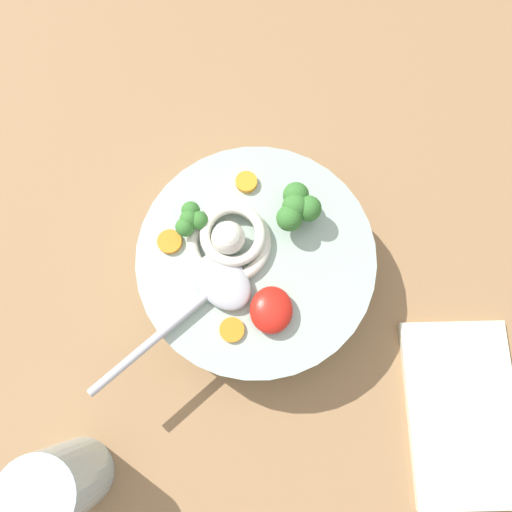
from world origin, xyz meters
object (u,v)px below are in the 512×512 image
drinking_glass (59,484)px  soup_bowl (256,264)px  folded_napkin (462,412)px  soup_spoon (211,291)px  noodle_pile (230,239)px

drinking_glass → soup_bowl: bearing=-35.3°
soup_bowl → folded_napkin: soup_bowl is taller
soup_bowl → folded_napkin: bearing=-119.8°
soup_spoon → drinking_glass: bearing=10.7°
noodle_pile → soup_spoon: noodle_pile is taller
noodle_pile → drinking_glass: (-22.77, 12.77, -2.88)cm
soup_bowl → folded_napkin: (-12.52, -21.88, -3.12)cm
noodle_pile → drinking_glass: 26.27cm
noodle_pile → folded_napkin: (-13.63, -24.43, -7.52)cm
soup_bowl → folded_napkin: size_ratio=1.28×
noodle_pile → folded_napkin: noodle_pile is taller
drinking_glass → folded_napkin: 38.59cm
soup_bowl → noodle_pile: size_ratio=2.60×
soup_bowl → folded_napkin: 25.40cm
noodle_pile → folded_napkin: bearing=-119.2°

